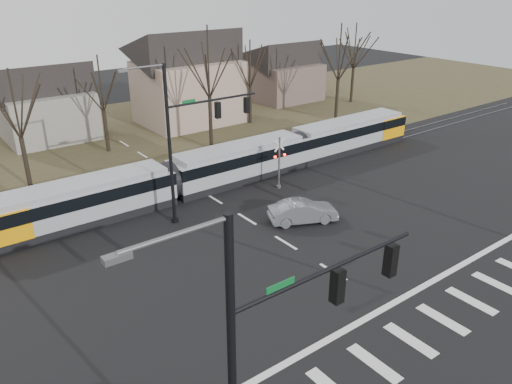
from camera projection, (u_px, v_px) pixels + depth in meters
ground at (361, 289)px, 25.66m from camera, size 140.00×140.00×0.00m
grass_verge at (116, 139)px, 49.11m from camera, size 140.00×28.00×0.01m
crosswalk at (427, 329)px, 22.73m from camera, size 27.00×2.60×0.01m
stop_line at (389, 306)px, 24.34m from camera, size 28.00×0.35×0.01m
lane_dashes at (200, 190)px, 37.38m from camera, size 0.18×30.00×0.01m
rail_pair at (201, 191)px, 37.23m from camera, size 90.00×1.52×0.06m
tram at (238, 161)px, 38.70m from camera, size 37.40×2.78×2.83m
sedan at (303, 211)px, 32.35m from camera, size 4.89×5.62×1.47m
signal_pole_near_left at (282, 349)px, 13.26m from camera, size 9.28×0.44×10.20m
signal_pole_far at (192, 134)px, 31.21m from camera, size 9.28×0.44×10.20m
rail_crossing_signal at (279, 165)px, 37.03m from camera, size 1.08×0.36×4.00m
tree_row at (158, 97)px, 43.81m from camera, size 59.20×7.20×10.00m
house_b at (45, 98)px, 47.70m from camera, size 8.64×7.56×7.65m
house_c at (188, 74)px, 52.70m from camera, size 10.80×8.64×10.10m
house_d at (284, 68)px, 62.92m from camera, size 8.64×7.56×7.65m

